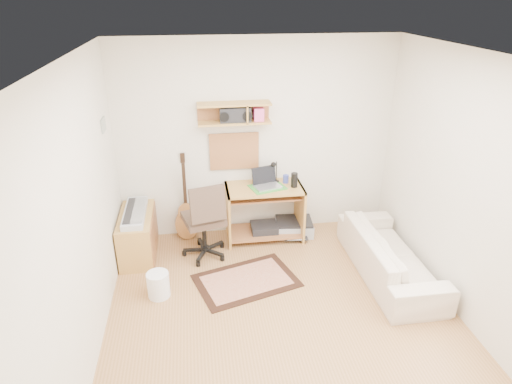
{
  "coord_description": "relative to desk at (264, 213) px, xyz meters",
  "views": [
    {
      "loc": [
        -0.81,
        -3.43,
        3.09
      ],
      "look_at": [
        -0.15,
        1.05,
        1.0
      ],
      "focal_mm": 31.06,
      "sensor_mm": 36.0,
      "label": 1
    }
  ],
  "objects": [
    {
      "name": "floor",
      "position": [
        -0.06,
        -1.73,
        -0.38
      ],
      "size": [
        3.6,
        4.0,
        0.01
      ],
      "primitive_type": "cube",
      "color": "#A57444",
      "rests_on": "ground"
    },
    {
      "name": "ceiling",
      "position": [
        -0.06,
        -1.73,
        2.23
      ],
      "size": [
        3.6,
        4.0,
        0.01
      ],
      "primitive_type": "cube",
      "color": "white",
      "rests_on": "ground"
    },
    {
      "name": "back_wall",
      "position": [
        -0.06,
        0.28,
        0.93
      ],
      "size": [
        3.6,
        0.01,
        2.6
      ],
      "primitive_type": "cube",
      "color": "beige",
      "rests_on": "ground"
    },
    {
      "name": "left_wall",
      "position": [
        -1.87,
        -1.73,
        0.93
      ],
      "size": [
        0.01,
        4.0,
        2.6
      ],
      "primitive_type": "cube",
      "color": "beige",
      "rests_on": "ground"
    },
    {
      "name": "right_wall",
      "position": [
        1.74,
        -1.73,
        0.93
      ],
      "size": [
        0.01,
        4.0,
        2.6
      ],
      "primitive_type": "cube",
      "color": "beige",
      "rests_on": "ground"
    },
    {
      "name": "wall_shelf",
      "position": [
        -0.36,
        0.15,
        1.32
      ],
      "size": [
        0.9,
        0.25,
        0.26
      ],
      "primitive_type": "cube",
      "color": "#BE8C43",
      "rests_on": "back_wall"
    },
    {
      "name": "cork_board",
      "position": [
        -0.36,
        0.25,
        0.79
      ],
      "size": [
        0.64,
        0.03,
        0.49
      ],
      "primitive_type": "cube",
      "color": "tan",
      "rests_on": "back_wall"
    },
    {
      "name": "wall_photo",
      "position": [
        -1.85,
        -0.23,
        1.34
      ],
      "size": [
        0.02,
        0.2,
        0.15
      ],
      "primitive_type": "cube",
      "color": "#4C8CBF",
      "rests_on": "left_wall"
    },
    {
      "name": "desk",
      "position": [
        0.0,
        0.0,
        0.0
      ],
      "size": [
        1.0,
        0.55,
        0.75
      ],
      "primitive_type": null,
      "color": "#BE8C43",
      "rests_on": "floor"
    },
    {
      "name": "laptop",
      "position": [
        0.03,
        -0.02,
        0.5
      ],
      "size": [
        0.41,
        0.41,
        0.25
      ],
      "primitive_type": null,
      "rotation": [
        0.0,
        0.0,
        0.28
      ],
      "color": "silver",
      "rests_on": "desk"
    },
    {
      "name": "speaker",
      "position": [
        0.38,
        -0.05,
        0.47
      ],
      "size": [
        0.09,
        0.09,
        0.19
      ],
      "primitive_type": "cylinder",
      "color": "black",
      "rests_on": "desk"
    },
    {
      "name": "desk_lamp",
      "position": [
        0.18,
        0.14,
        0.52
      ],
      "size": [
        0.1,
        0.1,
        0.3
      ],
      "primitive_type": null,
      "color": "black",
      "rests_on": "desk"
    },
    {
      "name": "pencil_cup",
      "position": [
        0.3,
        0.1,
        0.43
      ],
      "size": [
        0.08,
        0.08,
        0.11
      ],
      "primitive_type": "cylinder",
      "color": "#3743A5",
      "rests_on": "desk"
    },
    {
      "name": "boombox",
      "position": [
        -0.35,
        0.15,
        1.3
      ],
      "size": [
        0.38,
        0.17,
        0.19
      ],
      "primitive_type": "cube",
      "color": "black",
      "rests_on": "wall_shelf"
    },
    {
      "name": "rug",
      "position": [
        -0.37,
        -0.96,
        -0.37
      ],
      "size": [
        1.29,
        1.04,
        0.01
      ],
      "primitive_type": "cube",
      "rotation": [
        0.0,
        0.0,
        0.3
      ],
      "color": "#CBAC88",
      "rests_on": "floor"
    },
    {
      "name": "task_chair",
      "position": [
        -0.81,
        -0.33,
        0.14
      ],
      "size": [
        0.65,
        0.65,
        1.04
      ],
      "primitive_type": null,
      "rotation": [
        0.0,
        0.0,
        0.25
      ],
      "color": "#3C2D23",
      "rests_on": "floor"
    },
    {
      "name": "cabinet",
      "position": [
        -1.64,
        -0.18,
        -0.1
      ],
      "size": [
        0.4,
        0.9,
        0.55
      ],
      "primitive_type": "cube",
      "color": "#BE8C43",
      "rests_on": "floor"
    },
    {
      "name": "music_keyboard",
      "position": [
        -1.64,
        -0.18,
        0.21
      ],
      "size": [
        0.25,
        0.8,
        0.07
      ],
      "primitive_type": "cube",
      "color": "#B2B5BA",
      "rests_on": "cabinet"
    },
    {
      "name": "guitar",
      "position": [
        -1.03,
        0.13,
        0.22
      ],
      "size": [
        0.33,
        0.22,
        1.19
      ],
      "primitive_type": null,
      "rotation": [
        0.0,
        0.0,
        0.07
      ],
      "color": "#99602F",
      "rests_on": "floor"
    },
    {
      "name": "waste_basket",
      "position": [
        -1.35,
        -1.08,
        -0.23
      ],
      "size": [
        0.27,
        0.27,
        0.29
      ],
      "primitive_type": "cylinder",
      "rotation": [
        0.0,
        0.0,
        -0.13
      ],
      "color": "white",
      "rests_on": "floor"
    },
    {
      "name": "printer",
      "position": [
        0.42,
        0.05,
        -0.29
      ],
      "size": [
        0.54,
        0.44,
        0.19
      ],
      "primitive_type": "cube",
      "rotation": [
        0.0,
        0.0,
        -0.1
      ],
      "color": "#A5A8AA",
      "rests_on": "floor"
    },
    {
      "name": "sofa",
      "position": [
        1.32,
        -1.04,
        -0.03
      ],
      "size": [
        0.52,
        1.77,
        0.69
      ],
      "primitive_type": "imported",
      "rotation": [
        0.0,
        0.0,
        1.57
      ],
      "color": "beige",
      "rests_on": "floor"
    }
  ]
}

